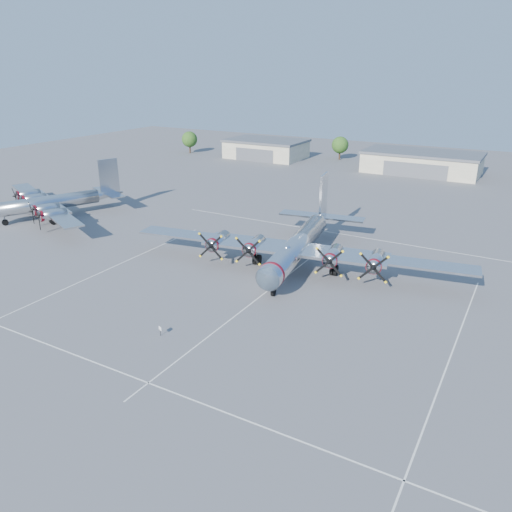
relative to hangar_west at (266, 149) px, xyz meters
The scene contains 9 objects.
ground 93.54m from the hangar_west, 61.23° to the right, with size 260.00×260.00×0.00m, color #4E4E51.
parking_lines 95.08m from the hangar_west, 61.74° to the right, with size 60.00×50.08×0.01m.
hangar_west is the anchor object (origin of this frame).
hangar_center 45.00m from the hangar_west, ahead, with size 28.60×14.60×5.40m.
tree_far_west 25.36m from the hangar_west, behind, with size 4.80×4.80×6.64m.
tree_west 21.61m from the hangar_west, 21.89° to the left, with size 4.80×4.80×6.64m.
main_bomber_b29 85.22m from the hangar_west, 58.43° to the right, with size 45.58×31.18×10.08m, color silver, non-canonical shape.
bomber_west 73.52m from the hangar_west, 92.63° to the right, with size 35.74×25.31×9.44m, color #BABDBF, non-canonical shape.
info_placard 105.30m from the hangar_west, 67.28° to the right, with size 0.50×0.24×1.01m.
Camera 1 is at (26.07, -48.98, 25.67)m, focal length 35.00 mm.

